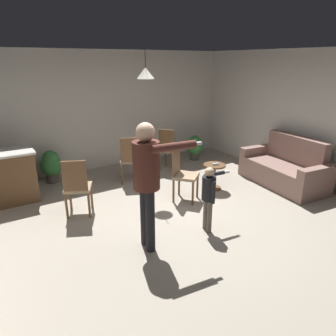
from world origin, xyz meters
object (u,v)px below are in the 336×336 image
(dining_chair_spare, at_px, (168,148))
(spare_remote_on_table, at_px, (216,164))
(side_table_by_couch, at_px, (214,174))
(dining_chair_near_wall, at_px, (77,185))
(person_adult, at_px, (147,174))
(couch_floral, at_px, (285,169))
(dining_chair_centre_back, at_px, (130,158))
(person_child, at_px, (209,192))
(potted_plant_corner, at_px, (51,165))
(potted_plant_by_wall, at_px, (195,146))
(dining_chair_by_counter, at_px, (182,172))

(dining_chair_spare, xyz_separation_m, spare_remote_on_table, (0.17, -1.47, -0.01))
(side_table_by_couch, xyz_separation_m, dining_chair_near_wall, (-2.64, 0.32, 0.22))
(person_adult, xyz_separation_m, spare_remote_on_table, (2.09, 1.07, -0.55))
(couch_floral, xyz_separation_m, dining_chair_centre_back, (-2.68, 1.79, 0.21))
(couch_floral, distance_m, spare_remote_on_table, 1.53)
(dining_chair_centre_back, distance_m, dining_chair_spare, 1.12)
(person_child, distance_m, potted_plant_corner, 3.66)
(potted_plant_by_wall, height_order, spare_remote_on_table, potted_plant_by_wall)
(dining_chair_by_counter, bearing_deg, dining_chair_spare, -153.12)
(potted_plant_by_wall, relative_size, spare_remote_on_table, 4.92)
(person_adult, bearing_deg, dining_chair_centre_back, 166.39)
(person_child, xyz_separation_m, dining_chair_by_counter, (0.29, 1.13, -0.09))
(dining_chair_centre_back, relative_size, dining_chair_spare, 1.00)
(person_adult, distance_m, dining_chair_spare, 3.23)
(side_table_by_couch, distance_m, person_child, 1.67)
(dining_chair_by_counter, xyz_separation_m, dining_chair_centre_back, (-0.44, 1.28, 0.00))
(person_adult, bearing_deg, potted_plant_by_wall, 140.39)
(dining_chair_by_counter, bearing_deg, dining_chair_centre_back, -110.70)
(person_adult, distance_m, spare_remote_on_table, 2.41)
(couch_floral, relative_size, potted_plant_by_wall, 2.94)
(person_adult, bearing_deg, person_child, 90.61)
(person_adult, distance_m, person_child, 1.08)
(person_adult, distance_m, dining_chair_near_wall, 1.61)
(couch_floral, relative_size, dining_chair_centre_back, 1.88)
(person_child, distance_m, dining_chair_spare, 2.80)
(person_adult, relative_size, dining_chair_centre_back, 1.75)
(dining_chair_near_wall, bearing_deg, dining_chair_spare, 49.36)
(person_child, height_order, dining_chair_centre_back, person_child)
(person_adult, bearing_deg, side_table_by_couch, 123.73)
(dining_chair_by_counter, height_order, dining_chair_near_wall, same)
(potted_plant_by_wall, bearing_deg, spare_remote_on_table, -115.30)
(side_table_by_couch, relative_size, dining_chair_near_wall, 0.52)
(side_table_by_couch, relative_size, dining_chair_centre_back, 0.52)
(dining_chair_spare, height_order, potted_plant_by_wall, dining_chair_spare)
(side_table_by_couch, distance_m, person_adult, 2.49)
(potted_plant_corner, xyz_separation_m, potted_plant_by_wall, (3.52, -0.33, -0.03))
(person_adult, relative_size, dining_chair_near_wall, 1.75)
(couch_floral, bearing_deg, side_table_by_couch, 74.06)
(person_adult, relative_size, potted_plant_by_wall, 2.74)
(potted_plant_corner, bearing_deg, spare_remote_on_table, -38.96)
(couch_floral, xyz_separation_m, potted_plant_by_wall, (-0.56, 2.37, 0.02))
(dining_chair_by_counter, distance_m, potted_plant_by_wall, 2.52)
(dining_chair_near_wall, distance_m, potted_plant_by_wall, 3.80)
(dining_chair_near_wall, xyz_separation_m, potted_plant_by_wall, (3.50, 1.47, -0.19))
(side_table_by_couch, distance_m, dining_chair_by_counter, 0.86)
(dining_chair_near_wall, relative_size, potted_plant_corner, 1.45)
(dining_chair_near_wall, xyz_separation_m, spare_remote_on_table, (2.63, -0.35, -0.01))
(dining_chair_spare, bearing_deg, couch_floral, 3.26)
(person_adult, bearing_deg, spare_remote_on_table, 123.06)
(couch_floral, relative_size, dining_chair_spare, 1.88)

